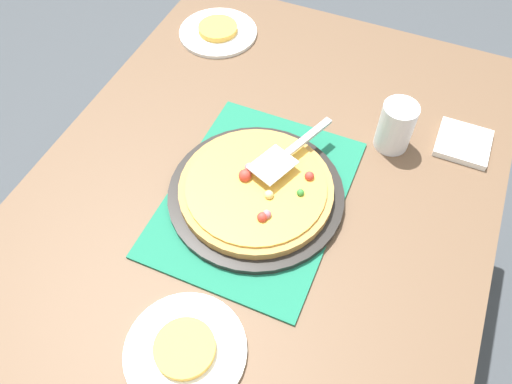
{
  "coord_description": "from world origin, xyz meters",
  "views": [
    {
      "loc": [
        0.58,
        0.25,
        1.64
      ],
      "look_at": [
        0.0,
        0.0,
        0.77
      ],
      "focal_mm": 35.33,
      "sensor_mm": 36.0,
      "label": 1
    }
  ],
  "objects_px": {
    "pizza_pan": "(256,194)",
    "plate_near_left": "(218,32)",
    "pizza_server": "(288,153)",
    "served_slice_left": "(218,28)",
    "napkin_stack": "(463,143)",
    "plate_far_right": "(185,351)",
    "cup_far": "(396,126)",
    "served_slice_right": "(185,348)",
    "pizza": "(256,188)"
  },
  "relations": [
    {
      "from": "plate_near_left",
      "to": "pizza_server",
      "type": "relative_size",
      "value": 0.96
    },
    {
      "from": "cup_far",
      "to": "napkin_stack",
      "type": "height_order",
      "value": "cup_far"
    },
    {
      "from": "plate_far_right",
      "to": "served_slice_left",
      "type": "xyz_separation_m",
      "value": [
        -0.84,
        -0.34,
        0.01
      ]
    },
    {
      "from": "napkin_stack",
      "to": "served_slice_right",
      "type": "bearing_deg",
      "value": -28.18
    },
    {
      "from": "pizza_pan",
      "to": "napkin_stack",
      "type": "xyz_separation_m",
      "value": [
        -0.33,
        0.39,
        -0.01
      ]
    },
    {
      "from": "plate_near_left",
      "to": "cup_far",
      "type": "relative_size",
      "value": 1.83
    },
    {
      "from": "pizza_pan",
      "to": "plate_near_left",
      "type": "height_order",
      "value": "pizza_pan"
    },
    {
      "from": "served_slice_left",
      "to": "pizza_server",
      "type": "relative_size",
      "value": 0.48
    },
    {
      "from": "served_slice_left",
      "to": "pizza_server",
      "type": "xyz_separation_m",
      "value": [
        0.39,
        0.36,
        0.05
      ]
    },
    {
      "from": "pizza",
      "to": "cup_far",
      "type": "relative_size",
      "value": 2.75
    },
    {
      "from": "pizza_pan",
      "to": "plate_near_left",
      "type": "xyz_separation_m",
      "value": [
        -0.48,
        -0.32,
        -0.01
      ]
    },
    {
      "from": "plate_near_left",
      "to": "served_slice_right",
      "type": "relative_size",
      "value": 2.0
    },
    {
      "from": "plate_far_right",
      "to": "served_slice_left",
      "type": "relative_size",
      "value": 2.0
    },
    {
      "from": "plate_far_right",
      "to": "napkin_stack",
      "type": "bearing_deg",
      "value": 151.82
    },
    {
      "from": "plate_near_left",
      "to": "served_slice_right",
      "type": "distance_m",
      "value": 0.91
    },
    {
      "from": "pizza_pan",
      "to": "napkin_stack",
      "type": "bearing_deg",
      "value": 130.41
    },
    {
      "from": "served_slice_right",
      "to": "cup_far",
      "type": "distance_m",
      "value": 0.66
    },
    {
      "from": "pizza",
      "to": "pizza_server",
      "type": "bearing_deg",
      "value": 158.52
    },
    {
      "from": "served_slice_left",
      "to": "served_slice_right",
      "type": "relative_size",
      "value": 1.0
    },
    {
      "from": "napkin_stack",
      "to": "cup_far",
      "type": "bearing_deg",
      "value": -68.33
    },
    {
      "from": "pizza",
      "to": "served_slice_left",
      "type": "relative_size",
      "value": 3.0
    },
    {
      "from": "pizza_server",
      "to": "served_slice_left",
      "type": "bearing_deg",
      "value": -137.37
    },
    {
      "from": "plate_far_right",
      "to": "napkin_stack",
      "type": "relative_size",
      "value": 1.83
    },
    {
      "from": "pizza",
      "to": "napkin_stack",
      "type": "bearing_deg",
      "value": 130.45
    },
    {
      "from": "plate_near_left",
      "to": "pizza_server",
      "type": "distance_m",
      "value": 0.53
    },
    {
      "from": "pizza_pan",
      "to": "served_slice_left",
      "type": "bearing_deg",
      "value": -146.12
    },
    {
      "from": "pizza",
      "to": "pizza_server",
      "type": "height_order",
      "value": "pizza_server"
    },
    {
      "from": "served_slice_right",
      "to": "served_slice_left",
      "type": "bearing_deg",
      "value": -157.93
    },
    {
      "from": "cup_far",
      "to": "napkin_stack",
      "type": "bearing_deg",
      "value": 111.67
    },
    {
      "from": "pizza",
      "to": "plate_far_right",
      "type": "xyz_separation_m",
      "value": [
        0.36,
        0.02,
        -0.03
      ]
    },
    {
      "from": "pizza",
      "to": "cup_far",
      "type": "distance_m",
      "value": 0.35
    },
    {
      "from": "served_slice_left",
      "to": "plate_far_right",
      "type": "bearing_deg",
      "value": 22.07
    },
    {
      "from": "served_slice_right",
      "to": "pizza_server",
      "type": "distance_m",
      "value": 0.45
    },
    {
      "from": "cup_far",
      "to": "plate_near_left",
      "type": "bearing_deg",
      "value": -111.17
    },
    {
      "from": "plate_near_left",
      "to": "served_slice_left",
      "type": "height_order",
      "value": "served_slice_left"
    },
    {
      "from": "pizza",
      "to": "plate_near_left",
      "type": "distance_m",
      "value": 0.58
    },
    {
      "from": "pizza",
      "to": "pizza_server",
      "type": "relative_size",
      "value": 1.44
    },
    {
      "from": "plate_far_right",
      "to": "plate_near_left",
      "type": "bearing_deg",
      "value": -157.93
    },
    {
      "from": "pizza",
      "to": "served_slice_right",
      "type": "relative_size",
      "value": 3.0
    },
    {
      "from": "served_slice_left",
      "to": "cup_far",
      "type": "height_order",
      "value": "cup_far"
    },
    {
      "from": "pizza_pan",
      "to": "served_slice_left",
      "type": "xyz_separation_m",
      "value": [
        -0.48,
        -0.32,
        0.01
      ]
    },
    {
      "from": "served_slice_left",
      "to": "pizza_pan",
      "type": "bearing_deg",
      "value": 33.88
    },
    {
      "from": "pizza",
      "to": "plate_near_left",
      "type": "xyz_separation_m",
      "value": [
        -0.48,
        -0.32,
        -0.03
      ]
    },
    {
      "from": "pizza_server",
      "to": "cup_far",
      "type": "bearing_deg",
      "value": 132.31
    },
    {
      "from": "plate_near_left",
      "to": "napkin_stack",
      "type": "height_order",
      "value": "napkin_stack"
    },
    {
      "from": "served_slice_left",
      "to": "served_slice_right",
      "type": "xyz_separation_m",
      "value": [
        0.84,
        0.34,
        0.0
      ]
    },
    {
      "from": "cup_far",
      "to": "pizza_server",
      "type": "distance_m",
      "value": 0.26
    },
    {
      "from": "served_slice_right",
      "to": "napkin_stack",
      "type": "distance_m",
      "value": 0.78
    },
    {
      "from": "pizza",
      "to": "cup_far",
      "type": "xyz_separation_m",
      "value": [
        -0.27,
        0.23,
        0.03
      ]
    },
    {
      "from": "served_slice_right",
      "to": "pizza_server",
      "type": "bearing_deg",
      "value": 177.65
    }
  ]
}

